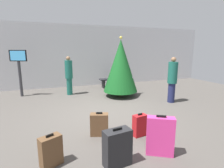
% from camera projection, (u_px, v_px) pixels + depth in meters
% --- Properties ---
extents(ground_plane, '(16.00, 16.00, 0.00)m').
position_uv_depth(ground_plane, '(102.00, 113.00, 5.57)').
color(ground_plane, '#514C47').
extents(back_wall, '(16.00, 0.20, 3.31)m').
position_uv_depth(back_wall, '(78.00, 56.00, 9.45)').
color(back_wall, silver).
rests_on(back_wall, ground_plane).
extents(holiday_tree, '(1.46, 1.46, 2.55)m').
position_uv_depth(holiday_tree, '(121.00, 66.00, 7.32)').
color(holiday_tree, '#4C3319').
rests_on(holiday_tree, ground_plane).
extents(flight_info_kiosk, '(0.69, 0.35, 1.99)m').
position_uv_depth(flight_info_kiosk, '(19.00, 66.00, 7.29)').
color(flight_info_kiosk, '#333338').
rests_on(flight_info_kiosk, ground_plane).
extents(waiting_bench, '(1.48, 0.44, 0.48)m').
position_uv_depth(waiting_bench, '(113.00, 81.00, 9.30)').
color(waiting_bench, black).
rests_on(waiting_bench, ground_plane).
extents(traveller_0, '(0.44, 0.44, 1.72)m').
position_uv_depth(traveller_0, '(69.00, 75.00, 7.66)').
color(traveller_0, '#19594C').
rests_on(traveller_0, ground_plane).
extents(traveller_1, '(0.48, 0.48, 1.73)m').
position_uv_depth(traveller_1, '(172.00, 79.00, 6.52)').
color(traveller_1, '#1E234C').
rests_on(traveller_1, ground_plane).
extents(suitcase_0, '(0.42, 0.33, 0.58)m').
position_uv_depth(suitcase_0, '(51.00, 151.00, 3.00)').
color(suitcase_0, brown).
rests_on(suitcase_0, ground_plane).
extents(suitcase_1, '(0.53, 0.41, 0.80)m').
position_uv_depth(suitcase_1, '(160.00, 136.00, 3.29)').
color(suitcase_1, '#E5388C').
rests_on(suitcase_1, ground_plane).
extents(suitcase_2, '(0.51, 0.31, 0.70)m').
position_uv_depth(suitcase_2, '(117.00, 148.00, 2.99)').
color(suitcase_2, '#232326').
rests_on(suitcase_2, ground_plane).
extents(suitcase_3, '(0.46, 0.33, 0.57)m').
position_uv_depth(suitcase_3, '(99.00, 124.00, 4.07)').
color(suitcase_3, brown).
rests_on(suitcase_3, ground_plane).
extents(suitcase_4, '(0.34, 0.22, 0.55)m').
position_uv_depth(suitcase_4, '(140.00, 125.00, 4.05)').
color(suitcase_4, '#B2191E').
rests_on(suitcase_4, ground_plane).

